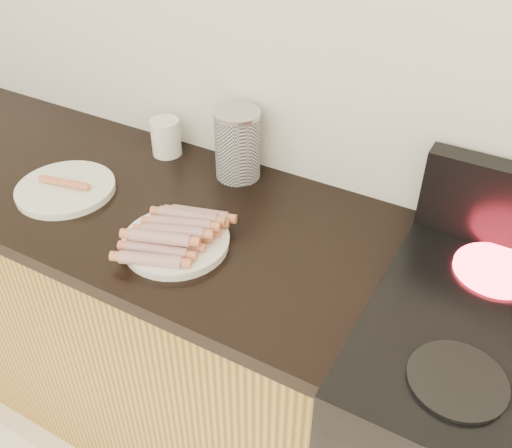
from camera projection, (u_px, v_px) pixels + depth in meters
The scene contains 11 objects.
wall_back at pixel (287, 30), 1.37m from camera, with size 4.00×0.04×2.60m, color silver.
cabinet_base at pixel (56, 276), 1.96m from camera, with size 2.20×0.59×0.86m, color #B18535.
counter_slab at pixel (23, 163), 1.68m from camera, with size 2.20×0.62×0.04m, color black.
burner_near_left at pixel (457, 380), 1.02m from camera, with size 0.18×0.18×0.01m, color black.
burner_far_left at pixel (495, 270), 1.26m from camera, with size 0.18×0.18×0.01m, color #FF1E2D.
main_plate at pixel (176, 243), 1.34m from camera, with size 0.25×0.25×0.02m, color white.
side_plate at pixel (66, 189), 1.52m from camera, with size 0.26×0.26×0.02m, color white.
hotdog_pile at pixel (175, 232), 1.32m from camera, with size 0.14×0.27×0.06m.
plain_sausages at pixel (64, 183), 1.51m from camera, with size 0.14×0.05×0.02m.
canister at pixel (238, 144), 1.54m from camera, with size 0.13×0.13×0.20m.
mug at pixel (166, 137), 1.66m from camera, with size 0.09×0.09×0.11m, color white.
Camera 1 is at (0.61, 0.77, 1.76)m, focal length 40.00 mm.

